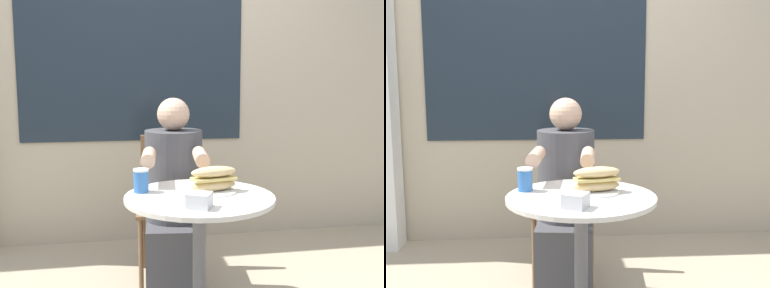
% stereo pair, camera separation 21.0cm
% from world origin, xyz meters
% --- Properties ---
extents(storefront_wall, '(8.00, 0.09, 2.80)m').
position_xyz_m(storefront_wall, '(-0.00, 1.52, 1.40)').
color(storefront_wall, '#B7A88E').
rests_on(storefront_wall, ground_plane).
extents(cafe_table, '(0.66, 0.66, 0.71)m').
position_xyz_m(cafe_table, '(0.00, 0.00, 0.52)').
color(cafe_table, beige).
rests_on(cafe_table, ground_plane).
extents(diner_chair, '(0.42, 0.42, 0.87)m').
position_xyz_m(diner_chair, '(-0.03, 0.85, 0.52)').
color(diner_chair, brown).
rests_on(diner_chair, ground_plane).
extents(seated_diner, '(0.37, 0.58, 1.12)m').
position_xyz_m(seated_diner, '(-0.05, 0.50, 0.49)').
color(seated_diner, '#424247').
rests_on(seated_diner, ground_plane).
extents(sandwich_on_plate, '(0.23, 0.20, 0.12)m').
position_xyz_m(sandwich_on_plate, '(0.07, 0.04, 0.77)').
color(sandwich_on_plate, white).
rests_on(sandwich_on_plate, cafe_table).
extents(drink_cup, '(0.07, 0.07, 0.11)m').
position_xyz_m(drink_cup, '(-0.25, 0.10, 0.77)').
color(drink_cup, '#336BB7').
rests_on(drink_cup, cafe_table).
extents(napkin_box, '(0.12, 0.12, 0.06)m').
position_xyz_m(napkin_box, '(-0.04, -0.19, 0.74)').
color(napkin_box, silver).
rests_on(napkin_box, cafe_table).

